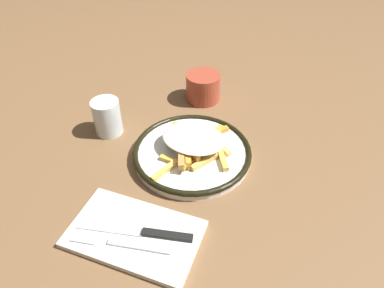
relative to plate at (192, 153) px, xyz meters
name	(u,v)px	position (x,y,z in m)	size (l,w,h in m)	color
ground_plane	(192,157)	(0.00, 0.00, -0.01)	(2.60, 2.60, 0.00)	brown
plate	(192,153)	(0.00, 0.00, 0.00)	(0.26, 0.26, 0.02)	white
fries_heap	(195,143)	(0.01, 0.00, 0.03)	(0.22, 0.17, 0.04)	#E8B860
napkin	(135,234)	(-0.23, 0.03, -0.01)	(0.14, 0.23, 0.01)	silver
fork	(120,243)	(-0.26, 0.04, 0.00)	(0.04, 0.18, 0.01)	silver
knife	(144,232)	(-0.23, 0.01, 0.00)	(0.05, 0.21, 0.01)	black
water_glass	(107,117)	(0.02, 0.22, 0.03)	(0.07, 0.07, 0.09)	silver
coffee_mug	(203,87)	(0.23, 0.05, 0.02)	(0.12, 0.09, 0.08)	#AC432E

